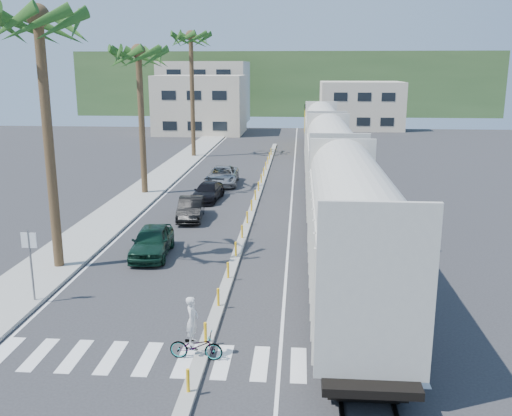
{
  "coord_description": "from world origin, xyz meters",
  "views": [
    {
      "loc": [
        3.02,
        -18.17,
        9.04
      ],
      "look_at": [
        0.81,
        10.25,
        2.0
      ],
      "focal_mm": 40.0,
      "sensor_mm": 36.0,
      "label": 1
    }
  ],
  "objects_px": {
    "street_sign": "(30,256)",
    "car_second": "(191,209)",
    "car_lead": "(152,241)",
    "cyclist": "(195,339)"
  },
  "relations": [
    {
      "from": "street_sign",
      "to": "car_second",
      "type": "height_order",
      "value": "street_sign"
    },
    {
      "from": "car_lead",
      "to": "cyclist",
      "type": "xyz_separation_m",
      "value": [
        3.98,
        -9.99,
        -0.07
      ]
    },
    {
      "from": "cyclist",
      "to": "car_lead",
      "type": "bearing_deg",
      "value": 24.81
    },
    {
      "from": "street_sign",
      "to": "car_second",
      "type": "relative_size",
      "value": 0.71
    },
    {
      "from": "car_lead",
      "to": "cyclist",
      "type": "distance_m",
      "value": 10.76
    },
    {
      "from": "car_lead",
      "to": "cyclist",
      "type": "bearing_deg",
      "value": -71.8
    },
    {
      "from": "street_sign",
      "to": "car_second",
      "type": "distance_m",
      "value": 13.74
    },
    {
      "from": "car_second",
      "to": "cyclist",
      "type": "xyz_separation_m",
      "value": [
        3.39,
        -17.02,
        0.0
      ]
    },
    {
      "from": "street_sign",
      "to": "cyclist",
      "type": "height_order",
      "value": "street_sign"
    },
    {
      "from": "street_sign",
      "to": "car_lead",
      "type": "distance_m",
      "value": 7.0
    }
  ]
}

